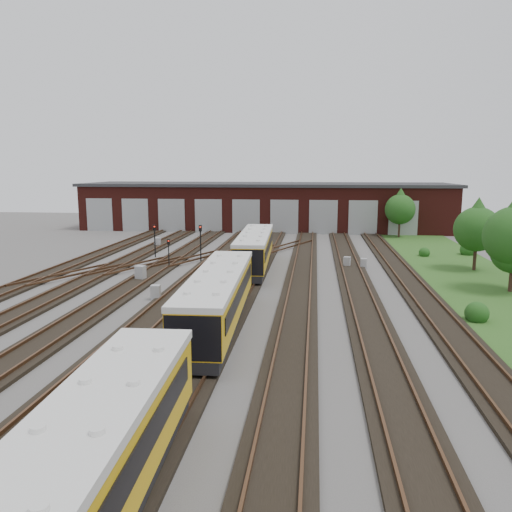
# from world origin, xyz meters

# --- Properties ---
(ground) EXTENTS (120.00, 120.00, 0.00)m
(ground) POSITION_xyz_m (0.00, 0.00, 0.00)
(ground) COLOR #4D4A47
(ground) RESTS_ON ground
(track_network) EXTENTS (30.40, 70.00, 0.33)m
(track_network) POSITION_xyz_m (-0.17, 0.59, 0.11)
(track_network) COLOR black
(track_network) RESTS_ON ground
(maintenance_shed) EXTENTS (51.00, 12.50, 6.35)m
(maintenance_shed) POSITION_xyz_m (-0.01, 39.97, 3.20)
(maintenance_shed) COLOR #4B1712
(maintenance_shed) RESTS_ON ground
(grass_verge) EXTENTS (8.00, 55.00, 0.05)m
(grass_verge) POSITION_xyz_m (19.00, 10.00, 0.03)
(grass_verge) COLOR #224D19
(grass_verge) RESTS_ON ground
(metro_train) EXTENTS (2.97, 45.48, 2.77)m
(metro_train) POSITION_xyz_m (2.00, -5.51, 1.75)
(metro_train) COLOR black
(metro_train) RESTS_ON ground
(signal_mast_0) EXTENTS (0.32, 0.31, 3.13)m
(signal_mast_0) POSITION_xyz_m (-8.17, 15.13, 2.03)
(signal_mast_0) COLOR black
(signal_mast_0) RESTS_ON ground
(signal_mast_1) EXTENTS (0.26, 0.25, 2.54)m
(signal_mast_1) POSITION_xyz_m (-5.23, 9.81, 1.64)
(signal_mast_1) COLOR black
(signal_mast_1) RESTS_ON ground
(signal_mast_2) EXTENTS (0.31, 0.29, 3.41)m
(signal_mast_2) POSITION_xyz_m (-3.22, 12.98, 2.19)
(signal_mast_2) COLOR black
(signal_mast_2) RESTS_ON ground
(signal_mast_3) EXTENTS (0.23, 0.21, 3.01)m
(signal_mast_3) POSITION_xyz_m (2.19, 15.86, 1.91)
(signal_mast_3) COLOR black
(signal_mast_3) RESTS_ON ground
(relay_cabinet_0) EXTENTS (0.80, 0.71, 1.15)m
(relay_cabinet_0) POSITION_xyz_m (-6.09, 5.25, 0.57)
(relay_cabinet_0) COLOR #9B9DA0
(relay_cabinet_0) RESTS_ON ground
(relay_cabinet_1) EXTENTS (0.69, 0.62, 0.95)m
(relay_cabinet_1) POSITION_xyz_m (-10.04, 21.65, 0.48)
(relay_cabinet_1) COLOR #9B9DA0
(relay_cabinet_1) RESTS_ON ground
(relay_cabinet_2) EXTENTS (0.62, 0.53, 0.98)m
(relay_cabinet_2) POSITION_xyz_m (-3.19, -0.06, 0.49)
(relay_cabinet_2) COLOR #9B9DA0
(relay_cabinet_2) RESTS_ON ground
(relay_cabinet_3) EXTENTS (0.66, 0.59, 0.92)m
(relay_cabinet_3) POSITION_xyz_m (9.75, 12.28, 0.46)
(relay_cabinet_3) COLOR #9B9DA0
(relay_cabinet_3) RESTS_ON ground
(relay_cabinet_4) EXTENTS (0.57, 0.50, 0.87)m
(relay_cabinet_4) POSITION_xyz_m (11.12, 11.90, 0.43)
(relay_cabinet_4) COLOR #9B9DA0
(relay_cabinet_4) RESTS_ON ground
(tree_0) EXTENTS (3.66, 3.66, 6.06)m
(tree_0) POSITION_xyz_m (17.27, 32.26, 3.89)
(tree_0) COLOR #341F17
(tree_0) RESTS_ON ground
(tree_1) EXTENTS (3.68, 3.68, 6.11)m
(tree_1) POSITION_xyz_m (20.20, 12.17, 3.92)
(tree_1) COLOR #341F17
(tree_1) RESTS_ON ground
(bush_0) EXTENTS (1.31, 1.31, 1.31)m
(bush_0) POSITION_xyz_m (16.00, -2.39, 0.65)
(bush_0) COLOR #1A4112
(bush_0) RESTS_ON ground
(bush_1) EXTENTS (1.05, 1.05, 1.05)m
(bush_1) POSITION_xyz_m (17.50, 18.60, 0.52)
(bush_1) COLOR #1A4112
(bush_1) RESTS_ON ground
(bush_2) EXTENTS (1.49, 1.49, 1.49)m
(bush_2) POSITION_xyz_m (21.90, 19.93, 0.74)
(bush_2) COLOR #1A4112
(bush_2) RESTS_ON ground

